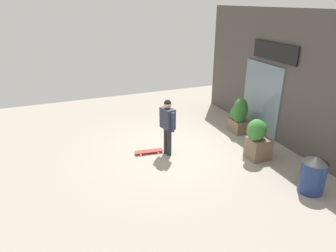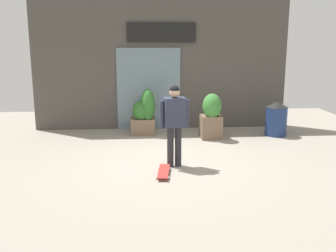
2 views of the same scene
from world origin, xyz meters
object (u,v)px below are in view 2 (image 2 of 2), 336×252
Objects in this scene: trash_bin at (276,119)px; planter_box_right at (144,114)px; planter_box_left at (211,114)px; skateboarder at (174,118)px; skateboard at (164,171)px.

planter_box_right is at bearing 173.90° from trash_bin.
planter_box_right reaches higher than planter_box_left.
skateboarder is 2.47m from planter_box_left.
planter_box_left reaches higher than trash_bin.
skateboarder reaches higher than trash_bin.
skateboard is 4.25m from trash_bin.
skateboarder is at bearing -117.53° from planter_box_left.
skateboard is 0.67× the size of planter_box_right.
trash_bin is (2.89, 2.37, -0.54)m from skateboarder.
skateboard is at bearing -38.33° from skateboarder.
planter_box_left is 1.79m from trash_bin.
skateboard is 3.03m from planter_box_left.
planter_box_right is at bearing -167.01° from skateboard.
planter_box_left is at bearing 140.86° from skateboarder.
planter_box_left is (1.37, 2.64, 0.56)m from skateboard.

